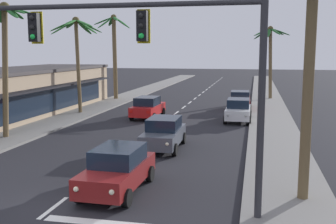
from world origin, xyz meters
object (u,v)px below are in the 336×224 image
at_px(sedan_oncoming_far, 148,107).
at_px(sedan_lead_at_stop_bar, 118,169).
at_px(palm_right_third, 270,47).
at_px(storefront_strip_left, 11,93).
at_px(traffic_signal_mast, 151,50).
at_px(palm_left_second, 5,39).
at_px(palm_right_nearest, 311,27).
at_px(sedan_parked_mid_kerb, 240,100).
at_px(palm_left_third, 77,40).
at_px(sedan_parked_nearest_kerb, 238,110).
at_px(sedan_third_in_queue, 164,133).
at_px(palm_left_farthest, 114,45).

bearing_deg(sedan_oncoming_far, sedan_lead_at_stop_bar, -78.88).
xyz_separation_m(palm_right_third, storefront_strip_left, (-20.42, -16.74, -3.71)).
bearing_deg(traffic_signal_mast, palm_left_second, 140.58).
xyz_separation_m(sedan_lead_at_stop_bar, palm_right_nearest, (6.69, 0.29, 5.16)).
bearing_deg(sedan_lead_at_stop_bar, sedan_parked_mid_kerb, 80.96).
distance_m(palm_left_third, palm_right_third, 21.18).
xyz_separation_m(palm_left_third, palm_right_nearest, (16.18, -17.30, -0.11)).
bearing_deg(sedan_parked_nearest_kerb, palm_right_nearest, -79.84).
relative_size(sedan_lead_at_stop_bar, palm_right_third, 0.57).
relative_size(sedan_lead_at_stop_bar, sedan_oncoming_far, 1.00).
relative_size(sedan_oncoming_far, sedan_parked_nearest_kerb, 1.01).
xyz_separation_m(sedan_third_in_queue, storefront_strip_left, (-14.22, 7.87, 1.05)).
bearing_deg(sedan_oncoming_far, palm_left_second, -122.78).
relative_size(traffic_signal_mast, palm_right_nearest, 1.34).
xyz_separation_m(palm_left_second, palm_left_third, (-0.18, 10.24, 0.23)).
distance_m(sedan_parked_nearest_kerb, palm_left_farthest, 18.30).
distance_m(traffic_signal_mast, palm_left_farthest, 31.79).
bearing_deg(palm_right_nearest, sedan_oncoming_far, 121.28).
distance_m(sedan_third_in_queue, palm_left_farthest, 23.69).
bearing_deg(palm_left_third, traffic_signal_mast, -59.82).
relative_size(sedan_lead_at_stop_bar, sedan_parked_mid_kerb, 1.00).
height_order(traffic_signal_mast, sedan_parked_nearest_kerb, traffic_signal_mast).
height_order(sedan_parked_mid_kerb, palm_left_farthest, palm_left_farthest).
bearing_deg(storefront_strip_left, sedan_lead_at_stop_bar, -46.65).
bearing_deg(palm_left_third, storefront_strip_left, -148.97).
relative_size(sedan_oncoming_far, palm_right_third, 0.57).
relative_size(traffic_signal_mast, palm_left_farthest, 1.22).
relative_size(sedan_lead_at_stop_bar, sedan_third_in_queue, 1.00).
bearing_deg(sedan_parked_mid_kerb, palm_left_third, -158.19).
xyz_separation_m(traffic_signal_mast, storefront_strip_left, (-15.78, 16.61, -3.37)).
height_order(traffic_signal_mast, palm_left_third, palm_left_third).
xyz_separation_m(sedan_third_in_queue, sedan_oncoming_far, (-3.48, 9.72, 0.00)).
height_order(palm_left_third, palm_left_farthest, palm_left_farthest).
bearing_deg(traffic_signal_mast, sedan_oncoming_far, 105.27).
xyz_separation_m(sedan_parked_nearest_kerb, palm_left_second, (-13.06, -9.36, 5.04)).
distance_m(sedan_lead_at_stop_bar, sedan_third_in_queue, 6.99).
height_order(sedan_oncoming_far, palm_right_third, palm_right_third).
relative_size(sedan_lead_at_stop_bar, palm_left_third, 0.56).
relative_size(palm_left_third, palm_right_nearest, 0.97).
height_order(traffic_signal_mast, palm_right_nearest, palm_right_nearest).
distance_m(sedan_third_in_queue, palm_left_third, 15.29).
distance_m(traffic_signal_mast, sedan_parked_nearest_kerb, 19.09).
height_order(sedan_parked_nearest_kerb, sedan_parked_mid_kerb, same).
bearing_deg(sedan_lead_at_stop_bar, sedan_oncoming_far, 101.12).
bearing_deg(palm_left_farthest, sedan_third_in_queue, -64.15).
bearing_deg(sedan_parked_nearest_kerb, palm_left_third, 176.22).
xyz_separation_m(palm_left_second, storefront_strip_left, (-4.71, 7.51, -3.99)).
xyz_separation_m(traffic_signal_mast, sedan_parked_mid_kerb, (1.88, 24.59, -4.42)).
bearing_deg(palm_right_nearest, sedan_parked_nearest_kerb, 100.16).
height_order(palm_left_second, palm_left_farthest, palm_left_farthest).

